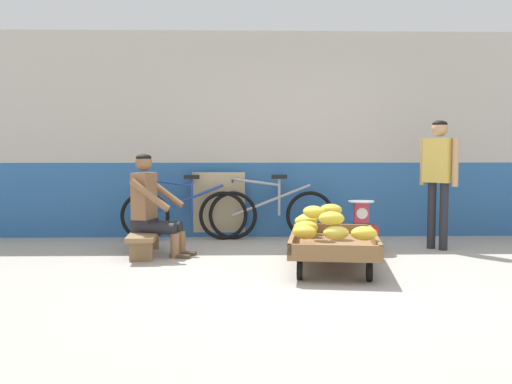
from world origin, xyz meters
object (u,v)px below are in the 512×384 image
Objects in this scene: weighing_scale at (361,213)px; bicycle_near_left at (184,213)px; banana_cart at (333,245)px; customer_adult at (439,170)px; low_bench at (145,237)px; sign_board at (219,205)px; vendor_seated at (152,205)px; plastic_crate at (361,238)px; bicycle_far_left at (271,213)px.

weighing_scale is 0.18× the size of bicycle_near_left.
customer_adult reaches higher than banana_cart.
low_bench is 3.72× the size of weighing_scale.
sign_board is (0.45, 0.20, 0.09)m from bicycle_near_left.
sign_board reaches higher than low_bench.
plastic_crate is (2.40, 0.19, -0.42)m from vendor_seated.
plastic_crate is at bearing 4.55° from vendor_seated.
low_bench is at bearing -176.15° from plastic_crate.
plastic_crate is 0.22× the size of bicycle_far_left.
customer_adult is (3.09, -0.77, 0.60)m from bicycle_near_left.
vendor_seated is 3.38m from customer_adult.
customer_adult is at bearing 6.66° from plastic_crate.
vendor_seated is 1.79m from bicycle_far_left.
bicycle_near_left is 1.09× the size of customer_adult.
weighing_scale is 2.32m from bicycle_near_left.
plastic_crate is 1.24m from customer_adult.
sign_board is at bearing 166.29° from bicycle_far_left.
sign_board is at bearing 159.84° from customer_adult.
customer_adult reaches higher than weighing_scale.
sign_board is at bearing 147.60° from plastic_crate.
vendor_seated reaches higher than banana_cart.
weighing_scale reaches higher than low_bench.
low_bench is 3.52m from customer_adult.
weighing_scale reaches higher than plastic_crate.
vendor_seated is 0.69× the size of bicycle_near_left.
weighing_scale is at bearing -32.42° from sign_board.
weighing_scale is 1.07m from customer_adult.
vendor_seated is 3.17× the size of plastic_crate.
sign_board reaches higher than banana_cart.
customer_adult is at bearing -14.00° from bicycle_near_left.
bicycle_near_left is (-2.15, 0.88, -0.10)m from weighing_scale.
bicycle_far_left is at bearing 105.44° from banana_cart.
vendor_seated reaches higher than weighing_scale.
vendor_seated is 2.41m from weighing_scale.
banana_cart is at bearing -22.55° from vendor_seated.
vendor_seated is 1.12m from bicycle_near_left.
low_bench is 2.51m from weighing_scale.
banana_cart reaches higher than low_bench.
weighing_scale is at bearing -173.27° from customer_adult.
bicycle_far_left is at bearing 137.85° from plastic_crate.
weighing_scale is 0.20× the size of customer_adult.
weighing_scale is 0.34× the size of sign_board.
customer_adult reaches higher than bicycle_far_left.
customer_adult is at bearing -22.35° from bicycle_far_left.
bicycle_near_left is at bearing 157.74° from plastic_crate.
bicycle_far_left is 0.72m from sign_board.
sign_board is 2.85m from customer_adult.
vendor_seated is 1.28× the size of sign_board.
sign_board is 0.58× the size of customer_adult.
sign_board is (-1.70, 1.08, 0.29)m from plastic_crate.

